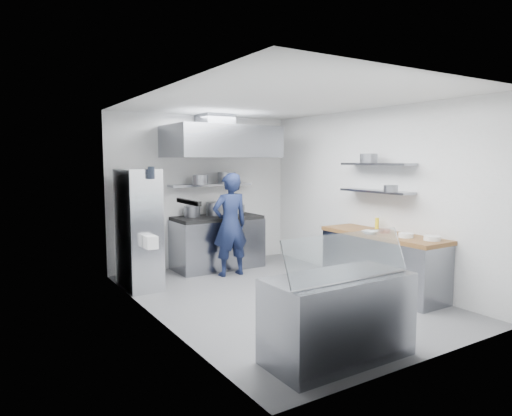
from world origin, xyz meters
TOP-DOWN VIEW (x-y plane):
  - floor at (0.00, 0.00)m, footprint 5.00×5.00m
  - ceiling at (0.00, 0.00)m, footprint 5.00×5.00m
  - wall_back at (0.00, 2.50)m, footprint 3.60×2.80m
  - wall_front at (0.00, -2.50)m, footprint 3.60×2.80m
  - wall_left at (-1.80, 0.00)m, footprint 2.80×5.00m
  - wall_right at (1.80, 0.00)m, footprint 2.80×5.00m
  - gas_range at (0.10, 2.10)m, footprint 1.60×0.80m
  - cooktop at (0.10, 2.10)m, footprint 1.57×0.78m
  - stock_pot_left at (-0.32, 2.27)m, footprint 0.29×0.29m
  - stock_pot_mid at (0.16, 2.26)m, footprint 0.36×0.36m
  - stock_pot_right at (0.65, 2.30)m, footprint 0.28×0.28m
  - over_range_shelf at (0.10, 2.34)m, footprint 1.60×0.30m
  - shelf_pot_a at (-0.21, 2.14)m, footprint 0.28×0.28m
  - shelf_pot_b at (0.36, 2.20)m, footprint 0.34×0.34m
  - extractor_hood at (0.10, 1.93)m, footprint 1.90×1.15m
  - hood_duct at (0.10, 2.15)m, footprint 0.55×0.55m
  - red_firebox at (-1.25, 2.44)m, footprint 0.22×0.10m
  - chef at (0.04, 1.49)m, footprint 0.65×0.44m
  - wire_rack at (-1.53, 1.59)m, footprint 0.50×0.90m
  - rack_bin_a at (-1.53, 1.03)m, footprint 0.16×0.20m
  - rack_bin_b at (-1.53, 1.32)m, footprint 0.15×0.19m
  - rack_jar at (-1.48, 1.08)m, footprint 0.10×0.10m
  - knife_strip at (-1.78, -0.90)m, footprint 0.04×0.55m
  - prep_counter_base at (1.48, -0.60)m, footprint 0.62×2.00m
  - prep_counter_top at (1.48, -0.60)m, footprint 0.65×2.04m
  - plate_stack_a at (1.57, -1.39)m, footprint 0.22×0.22m
  - plate_stack_b at (1.46, -1.05)m, footprint 0.21×0.21m
  - copper_pan at (1.50, -0.61)m, footprint 0.16×0.16m
  - squeeze_bottle at (1.69, -0.29)m, footprint 0.06×0.06m
  - mixing_bowl at (1.22, -0.58)m, footprint 0.26×0.26m
  - wall_shelf_lower at (1.64, -0.30)m, footprint 0.30×1.30m
  - wall_shelf_upper at (1.64, -0.30)m, footprint 0.30×1.30m
  - shelf_pot_c at (1.47, -0.74)m, footprint 0.20×0.20m
  - shelf_pot_d at (1.53, -0.23)m, footprint 0.27×0.27m
  - display_case at (-0.67, -2.00)m, footprint 1.50×0.70m
  - display_glass at (-0.67, -2.12)m, footprint 1.47×0.19m

SIDE VIEW (x-z plane):
  - floor at x=0.00m, z-range 0.00..0.00m
  - prep_counter_base at x=1.48m, z-range 0.00..0.84m
  - display_case at x=-0.67m, z-range 0.00..0.85m
  - gas_range at x=0.10m, z-range 0.00..0.90m
  - rack_bin_a at x=-1.53m, z-range 0.71..0.89m
  - prep_counter_top at x=1.48m, z-range 0.84..0.90m
  - chef at x=0.04m, z-range 0.00..1.77m
  - wire_rack at x=-1.53m, z-range 0.00..1.85m
  - mixing_bowl at x=1.22m, z-range 0.90..0.95m
  - cooktop at x=0.10m, z-range 0.90..0.96m
  - plate_stack_a at x=1.57m, z-range 0.90..0.96m
  - plate_stack_b at x=1.46m, z-range 0.90..0.96m
  - copper_pan at x=1.50m, z-range 0.90..0.96m
  - squeeze_bottle at x=1.69m, z-range 0.90..1.08m
  - stock_pot_right at x=0.65m, z-range 0.96..1.12m
  - stock_pot_left at x=-0.32m, z-range 0.96..1.16m
  - display_glass at x=-0.67m, z-range 0.86..1.28m
  - stock_pot_mid at x=0.16m, z-range 0.96..1.20m
  - rack_bin_b at x=-1.53m, z-range 1.22..1.38m
  - wall_back at x=0.00m, z-range 1.39..1.41m
  - wall_front at x=0.00m, z-range 1.39..1.41m
  - wall_left at x=-1.80m, z-range 1.39..1.41m
  - wall_right at x=1.80m, z-range 1.39..1.41m
  - red_firebox at x=-1.25m, z-range 1.29..1.55m
  - wall_shelf_lower at x=1.64m, z-range 1.48..1.52m
  - over_range_shelf at x=0.10m, z-range 1.50..1.54m
  - knife_strip at x=-1.78m, z-range 1.53..1.57m
  - shelf_pot_c at x=1.47m, z-range 1.52..1.62m
  - shelf_pot_a at x=-0.21m, z-range 1.54..1.72m
  - shelf_pot_b at x=0.36m, z-range 1.54..1.76m
  - rack_jar at x=-1.48m, z-range 1.71..1.89m
  - wall_shelf_upper at x=1.64m, z-range 1.90..1.94m
  - shelf_pot_d at x=1.53m, z-range 1.94..2.08m
  - extractor_hood at x=0.10m, z-range 2.02..2.57m
  - hood_duct at x=0.10m, z-range 2.56..2.80m
  - ceiling at x=0.00m, z-range 2.80..2.80m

